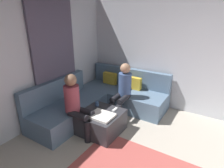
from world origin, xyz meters
TOP-DOWN VIEW (x-y plane):
  - wall_back at (0.00, 2.94)m, footprint 6.00×0.12m
  - curtain_panel at (-2.84, 1.30)m, footprint 0.06×1.10m
  - sectional_couch at (-2.08, 1.88)m, footprint 2.10×2.55m
  - ottoman at (-1.61, 1.18)m, footprint 0.76×0.76m
  - folded_blanket at (-1.51, 1.06)m, footprint 0.44×0.36m
  - coffee_mug at (-1.83, 1.36)m, footprint 0.08×0.08m
  - game_remote at (-1.43, 1.40)m, footprint 0.05×0.15m
  - person_on_couch_back at (-1.55, 1.93)m, footprint 0.30×0.60m
  - person_on_couch_side at (-1.93, 0.88)m, footprint 0.60×0.30m

SIDE VIEW (x-z plane):
  - ottoman at x=-1.61m, z-range 0.00..0.42m
  - sectional_couch at x=-2.08m, z-range -0.15..0.72m
  - game_remote at x=-1.43m, z-range 0.42..0.44m
  - folded_blanket at x=-1.51m, z-range 0.42..0.46m
  - coffee_mug at x=-1.83m, z-range 0.42..0.52m
  - person_on_couch_back at x=-1.55m, z-range 0.06..1.26m
  - person_on_couch_side at x=-1.93m, z-range 0.06..1.26m
  - curtain_panel at x=-2.84m, z-range 0.00..2.50m
  - wall_back at x=0.00m, z-range 0.00..2.70m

